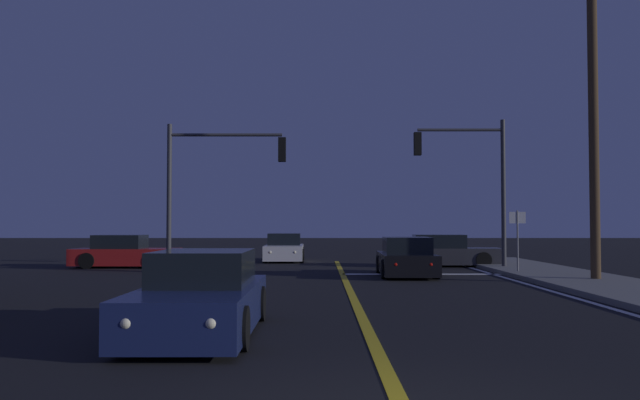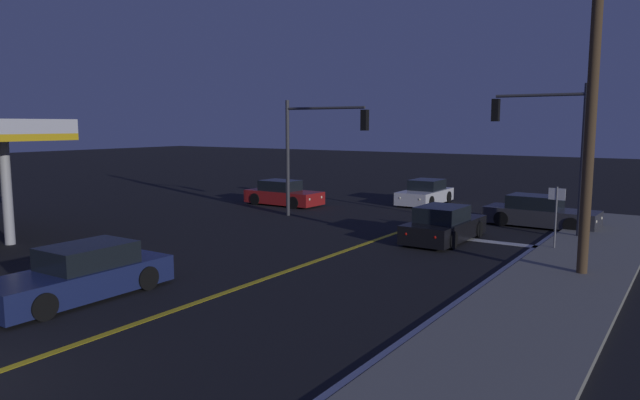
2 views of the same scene
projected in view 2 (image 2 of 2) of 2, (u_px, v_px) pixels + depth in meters
sidewalk_right at (532, 315)px, 13.12m from camera, size 3.20×34.36×0.15m
lane_line_center at (280, 273)px, 17.08m from camera, size 0.20×32.46×0.01m
lane_line_edge_right at (454, 304)px, 14.15m from camera, size 0.16×32.46×0.01m
stop_bar at (466, 239)px, 22.19m from camera, size 5.59×0.50×0.01m
car_distant_tail_black at (444, 226)px, 21.83m from camera, size 1.95×4.32×1.34m
car_side_waiting_white at (425, 193)px, 31.96m from camera, size 1.93×4.20×1.34m
car_mid_block_navy at (81, 275)px, 14.62m from camera, size 1.86×4.75×1.34m
car_far_approaching_red at (283, 194)px, 31.60m from camera, size 4.32×1.92×1.34m
car_parked_curb_charcoal at (539, 213)px, 24.87m from camera, size 4.69×1.99×1.34m
traffic_signal_near_right at (549, 137)px, 22.29m from camera, size 3.58×0.28×5.89m
traffic_signal_far_left at (316, 139)px, 26.60m from camera, size 4.41×0.28×5.50m
utility_pole_right at (593, 75)px, 15.86m from camera, size 1.41×0.29×11.06m
street_sign_corner at (556, 208)px, 19.77m from camera, size 0.56×0.09×2.26m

